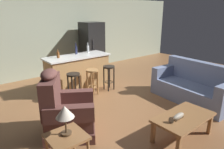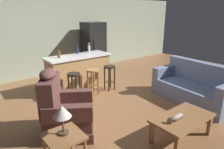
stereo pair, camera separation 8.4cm
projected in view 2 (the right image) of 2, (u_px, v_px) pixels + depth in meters
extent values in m
plane|color=brown|center=(108.00, 104.00, 4.76)|extent=(12.00, 12.00, 0.00)
cube|color=#9EA88E|center=(52.00, 37.00, 6.71)|extent=(12.00, 0.05, 2.60)
cube|color=olive|center=(183.00, 118.00, 3.35)|extent=(1.10, 0.60, 0.04)
cube|color=olive|center=(177.00, 147.00, 2.94)|extent=(0.06, 0.06, 0.38)
cube|color=olive|center=(209.00, 125.00, 3.52)|extent=(0.06, 0.06, 0.38)
cube|color=olive|center=(152.00, 133.00, 3.30)|extent=(0.06, 0.06, 0.38)
cube|color=olive|center=(185.00, 115.00, 3.88)|extent=(0.06, 0.06, 0.38)
cube|color=#4C3823|center=(177.00, 119.00, 3.26)|extent=(0.22, 0.07, 0.01)
ellipsoid|color=#9E937F|center=(177.00, 117.00, 3.25)|extent=(0.28, 0.09, 0.09)
cone|color=#9E937F|center=(171.00, 120.00, 3.15)|extent=(0.06, 0.10, 0.10)
cube|color=#707FA3|center=(191.00, 97.00, 4.88)|extent=(1.00, 1.97, 0.20)
cube|color=#707FA3|center=(192.00, 89.00, 4.81)|extent=(1.00, 1.97, 0.22)
cube|color=#707FA3|center=(202.00, 73.00, 4.87)|extent=(0.36, 1.91, 0.52)
cube|color=#707FA3|center=(166.00, 71.00, 5.41)|extent=(0.85, 0.27, 0.28)
cube|color=brown|center=(70.00, 127.00, 3.63)|extent=(1.16, 1.16, 0.18)
cube|color=brown|center=(70.00, 117.00, 3.57)|extent=(1.08, 1.07, 0.24)
cube|color=brown|center=(50.00, 95.00, 3.41)|extent=(0.61, 0.77, 0.64)
ellipsoid|color=brown|center=(48.00, 74.00, 3.29)|extent=(0.47, 0.53, 0.16)
cube|color=brown|center=(72.00, 97.00, 3.81)|extent=(0.77, 0.58, 0.26)
cube|color=brown|center=(68.00, 113.00, 3.18)|extent=(0.77, 0.58, 0.26)
cube|color=olive|center=(64.00, 136.00, 2.62)|extent=(0.48, 0.48, 0.04)
cylinder|color=olive|center=(72.00, 141.00, 2.97)|extent=(0.04, 0.04, 0.52)
cylinder|color=#4C3823|center=(64.00, 133.00, 2.64)|extent=(0.14, 0.14, 0.03)
cylinder|color=#4C3823|center=(63.00, 124.00, 2.60)|extent=(0.02, 0.02, 0.22)
cone|color=beige|center=(62.00, 111.00, 2.54)|extent=(0.24, 0.24, 0.16)
cube|color=#AD7F4C|center=(79.00, 73.00, 5.64)|extent=(1.71, 0.63, 0.91)
cube|color=silver|center=(78.00, 56.00, 5.49)|extent=(1.80, 0.70, 0.04)
cylinder|color=black|center=(74.00, 74.00, 4.82)|extent=(0.32, 0.32, 0.04)
torus|color=black|center=(75.00, 91.00, 4.95)|extent=(0.23, 0.23, 0.02)
cylinder|color=black|center=(73.00, 89.00, 4.78)|extent=(0.04, 0.04, 0.64)
cylinder|color=black|center=(80.00, 88.00, 4.90)|extent=(0.04, 0.04, 0.64)
cylinder|color=black|center=(69.00, 87.00, 4.93)|extent=(0.04, 0.04, 0.64)
cylinder|color=black|center=(76.00, 85.00, 5.05)|extent=(0.04, 0.04, 0.64)
cylinder|color=#A87A47|center=(93.00, 70.00, 5.14)|extent=(0.32, 0.32, 0.04)
torus|color=#A87A47|center=(93.00, 86.00, 5.27)|extent=(0.23, 0.23, 0.02)
cylinder|color=#A87A47|center=(92.00, 84.00, 5.11)|extent=(0.04, 0.04, 0.64)
cylinder|color=#A87A47|center=(98.00, 83.00, 5.23)|extent=(0.04, 0.04, 0.64)
cylinder|color=#A87A47|center=(88.00, 82.00, 5.26)|extent=(0.04, 0.04, 0.64)
cylinder|color=#A87A47|center=(94.00, 81.00, 5.38)|extent=(0.04, 0.04, 0.64)
cylinder|color=black|center=(110.00, 67.00, 5.47)|extent=(0.32, 0.32, 0.04)
torus|color=black|center=(110.00, 82.00, 5.60)|extent=(0.23, 0.23, 0.02)
cylinder|color=black|center=(109.00, 80.00, 5.43)|extent=(0.04, 0.04, 0.64)
cylinder|color=black|center=(115.00, 79.00, 5.55)|extent=(0.04, 0.04, 0.64)
cylinder|color=black|center=(105.00, 78.00, 5.58)|extent=(0.04, 0.04, 0.64)
cylinder|color=black|center=(110.00, 77.00, 5.70)|extent=(0.04, 0.04, 0.64)
cube|color=black|center=(94.00, 47.00, 7.18)|extent=(0.70, 0.66, 1.76)
cylinder|color=#333338|center=(94.00, 47.00, 6.77)|extent=(0.02, 0.02, 0.50)
cylinder|color=silver|center=(89.00, 49.00, 5.87)|extent=(0.06, 0.06, 0.21)
cylinder|color=silver|center=(89.00, 44.00, 5.83)|extent=(0.02, 0.02, 0.09)
cylinder|color=brown|center=(59.00, 55.00, 5.22)|extent=(0.07, 0.07, 0.15)
cylinder|color=brown|center=(59.00, 51.00, 5.18)|extent=(0.03, 0.03, 0.07)
cylinder|color=#23284C|center=(77.00, 50.00, 5.66)|extent=(0.06, 0.06, 0.22)
cylinder|color=#23284C|center=(77.00, 44.00, 5.61)|extent=(0.02, 0.02, 0.10)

